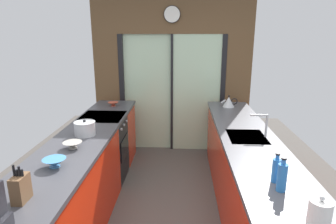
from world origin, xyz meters
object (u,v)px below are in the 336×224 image
(knife_block, at_px, (20,188))
(soap_bottle_far, at_px, (276,170))
(mixing_bowl_near, at_px, (55,162))
(mixing_bowl_mid, at_px, (73,145))
(oven_range, at_px, (104,148))
(paper_towel_roll, at_px, (318,224))
(kettle, at_px, (229,102))
(stock_pot, at_px, (85,128))
(soap_bottle_near, at_px, (282,177))
(mixing_bowl_far, at_px, (113,104))

(knife_block, relative_size, soap_bottle_far, 1.12)
(mixing_bowl_near, height_order, mixing_bowl_mid, mixing_bowl_near)
(oven_range, xyz_separation_m, mixing_bowl_near, (0.02, -1.53, 0.50))
(knife_block, height_order, paper_towel_roll, paper_towel_roll)
(soap_bottle_far, distance_m, paper_towel_roll, 0.68)
(mixing_bowl_near, bearing_deg, kettle, 50.34)
(oven_range, bearing_deg, stock_pot, -88.58)
(knife_block, bearing_deg, soap_bottle_near, 7.04)
(oven_range, xyz_separation_m, mixing_bowl_far, (0.02, 0.57, 0.50))
(mixing_bowl_far, xyz_separation_m, soap_bottle_far, (1.78, -2.27, 0.06))
(knife_block, xyz_separation_m, soap_bottle_far, (1.78, 0.35, 0.00))
(kettle, xyz_separation_m, soap_bottle_near, (-0.00, -2.44, 0.03))
(mixing_bowl_far, bearing_deg, paper_towel_roll, -58.88)
(knife_block, xyz_separation_m, soap_bottle_near, (1.78, 0.22, 0.01))
(stock_pot, relative_size, soap_bottle_far, 0.99)
(paper_towel_roll, bearing_deg, soap_bottle_far, 90.00)
(mixing_bowl_near, height_order, mixing_bowl_far, mixing_bowl_near)
(mixing_bowl_near, xyz_separation_m, stock_pot, (-0.00, 0.79, 0.04))
(mixing_bowl_far, relative_size, kettle, 0.65)
(mixing_bowl_far, xyz_separation_m, knife_block, (-0.00, -2.61, 0.06))
(kettle, bearing_deg, mixing_bowl_near, -129.66)
(mixing_bowl_mid, distance_m, soap_bottle_near, 1.91)
(soap_bottle_near, bearing_deg, stock_pot, 148.82)
(knife_block, relative_size, kettle, 1.03)
(kettle, relative_size, soap_bottle_far, 1.09)
(stock_pot, distance_m, soap_bottle_near, 2.08)
(mixing_bowl_mid, bearing_deg, mixing_bowl_far, 90.00)
(oven_range, xyz_separation_m, paper_towel_roll, (1.80, -2.37, 0.60))
(oven_range, xyz_separation_m, soap_bottle_far, (1.80, -1.69, 0.56))
(mixing_bowl_near, bearing_deg, oven_range, 90.69)
(mixing_bowl_far, bearing_deg, mixing_bowl_near, -90.00)
(mixing_bowl_mid, bearing_deg, oven_range, 90.94)
(mixing_bowl_far, relative_size, knife_block, 0.63)
(mixing_bowl_far, relative_size, soap_bottle_near, 0.65)
(kettle, bearing_deg, knife_block, -123.82)
(paper_towel_roll, bearing_deg, knife_block, 169.40)
(mixing_bowl_near, height_order, soap_bottle_far, soap_bottle_far)
(soap_bottle_far, bearing_deg, soap_bottle_near, -90.00)
(oven_range, height_order, paper_towel_roll, paper_towel_roll)
(soap_bottle_far, bearing_deg, mixing_bowl_near, 174.80)
(mixing_bowl_mid, bearing_deg, mixing_bowl_near, -90.00)
(knife_block, bearing_deg, oven_range, 90.52)
(mixing_bowl_mid, xyz_separation_m, stock_pot, (-0.00, 0.38, 0.04))
(soap_bottle_far, bearing_deg, mixing_bowl_mid, 162.21)
(paper_towel_roll, bearing_deg, mixing_bowl_near, 154.65)
(mixing_bowl_near, xyz_separation_m, kettle, (1.78, 2.15, 0.04))
(mixing_bowl_mid, xyz_separation_m, mixing_bowl_far, (-0.00, 1.70, -0.00))
(soap_bottle_far, bearing_deg, knife_block, -168.93)
(mixing_bowl_near, xyz_separation_m, mixing_bowl_far, (-0.00, 2.10, -0.01))
(mixing_bowl_near, relative_size, mixing_bowl_mid, 1.04)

